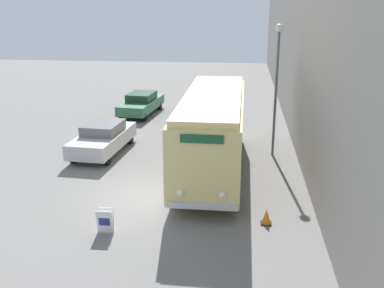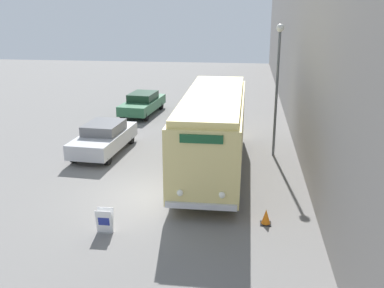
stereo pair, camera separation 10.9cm
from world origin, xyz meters
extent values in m
plane|color=slate|center=(0.00, 0.00, 0.00)|extent=(80.00, 80.00, 0.00)
cube|color=gray|center=(6.15, 10.00, 3.93)|extent=(0.30, 60.00, 7.87)
cylinder|color=black|center=(1.01, -0.33, 0.48)|extent=(0.28, 0.97, 0.97)
cylinder|color=black|center=(3.21, -0.33, 0.48)|extent=(0.28, 0.97, 0.97)
cylinder|color=black|center=(1.01, 6.60, 0.48)|extent=(0.28, 0.97, 0.97)
cylinder|color=black|center=(3.21, 6.60, 0.48)|extent=(0.28, 0.97, 0.97)
cube|color=#E5D17F|center=(2.11, 3.13, 1.82)|extent=(2.52, 9.73, 2.68)
cube|color=#F3DD87|center=(2.11, 3.13, 3.28)|extent=(2.32, 9.34, 0.24)
cube|color=silver|center=(2.11, -1.79, 0.60)|extent=(2.40, 0.12, 0.20)
sphere|color=white|center=(1.41, -1.76, 1.03)|extent=(0.22, 0.22, 0.22)
sphere|color=white|center=(2.80, -1.76, 1.03)|extent=(0.22, 0.22, 0.22)
cube|color=#19512D|center=(2.11, -1.75, 2.91)|extent=(1.39, 0.06, 0.28)
cube|color=gray|center=(-0.86, -2.82, 0.00)|extent=(0.47, 0.18, 0.01)
cube|color=white|center=(-0.86, -2.89, 0.41)|extent=(0.53, 0.17, 0.81)
cube|color=white|center=(-0.86, -2.75, 0.41)|extent=(0.53, 0.17, 0.81)
cube|color=navy|center=(-0.86, -2.91, 0.43)|extent=(0.37, 0.06, 0.28)
cylinder|color=#595E60|center=(4.85, 5.62, 2.92)|extent=(0.12, 0.12, 5.85)
sphere|color=silver|center=(4.85, 5.62, 5.95)|extent=(0.36, 0.36, 0.36)
cylinder|color=black|center=(-4.29, 3.42, 0.31)|extent=(0.22, 0.61, 0.61)
cylinder|color=black|center=(-2.67, 3.29, 0.31)|extent=(0.22, 0.61, 0.61)
cylinder|color=black|center=(-4.05, 6.67, 0.31)|extent=(0.22, 0.61, 0.61)
cylinder|color=black|center=(-2.42, 6.55, 0.31)|extent=(0.22, 0.61, 0.61)
cube|color=#B7B7BC|center=(-3.36, 4.98, 0.65)|extent=(2.24, 4.79, 0.69)
cube|color=slate|center=(-3.35, 5.10, 1.23)|extent=(1.76, 2.21, 0.47)
cylinder|color=black|center=(-4.21, 11.39, 0.34)|extent=(0.22, 0.67, 0.67)
cylinder|color=black|center=(-2.68, 11.23, 0.34)|extent=(0.22, 0.67, 0.67)
cylinder|color=black|center=(-3.87, 14.66, 0.34)|extent=(0.22, 0.67, 0.67)
cylinder|color=black|center=(-2.35, 14.51, 0.34)|extent=(0.22, 0.67, 0.67)
cube|color=#2D6642|center=(-3.28, 12.95, 0.64)|extent=(2.26, 4.85, 0.61)
cube|color=#193824|center=(-3.27, 13.06, 1.18)|extent=(1.73, 2.25, 0.47)
cube|color=black|center=(4.26, -1.61, 0.01)|extent=(0.36, 0.36, 0.03)
cone|color=orange|center=(4.26, -1.61, 0.28)|extent=(0.30, 0.30, 0.50)
camera|label=1|loc=(3.38, -15.24, 7.03)|focal=42.00mm
camera|label=2|loc=(3.49, -15.23, 7.03)|focal=42.00mm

